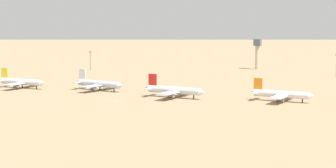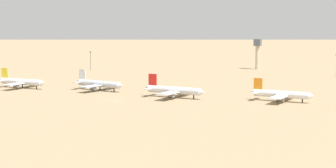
# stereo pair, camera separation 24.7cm
# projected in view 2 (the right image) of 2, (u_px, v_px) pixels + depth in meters

# --- Properties ---
(ground) EXTENTS (4000.00, 4000.00, 0.00)m
(ground) POSITION_uv_depth(u_px,v_px,m) (114.00, 101.00, 288.27)
(ground) COLOR #9E8460
(ridge_far_west) EXTENTS (280.16, 177.15, 107.26)m
(ridge_far_west) POSITION_uv_depth(u_px,v_px,m) (150.00, 10.00, 1462.32)
(ridge_far_west) COLOR slate
(ridge_far_west) RESTS_ON ground
(ridge_west) EXTENTS (430.70, 338.08, 65.82)m
(ridge_west) POSITION_uv_depth(u_px,v_px,m) (244.00, 19.00, 1420.89)
(ridge_west) COLOR slate
(ridge_west) RESTS_ON ground
(parked_jet_yellow_2) EXTENTS (33.60, 28.19, 11.11)m
(parked_jet_yellow_2) POSITION_uv_depth(u_px,v_px,m) (21.00, 82.00, 338.27)
(parked_jet_yellow_2) COLOR silver
(parked_jet_yellow_2) RESTS_ON ground
(parked_jet_white_3) EXTENTS (34.14, 29.15, 11.32)m
(parked_jet_white_3) POSITION_uv_depth(u_px,v_px,m) (99.00, 84.00, 327.72)
(parked_jet_white_3) COLOR silver
(parked_jet_white_3) RESTS_ON ground
(parked_jet_red_4) EXTENTS (34.91, 29.46, 11.53)m
(parked_jet_red_4) POSITION_uv_depth(u_px,v_px,m) (174.00, 90.00, 299.26)
(parked_jet_red_4) COLOR silver
(parked_jet_red_4) RESTS_ON ground
(parked_jet_orange_5) EXTENTS (32.72, 27.57, 10.81)m
(parked_jet_orange_5) POSITION_uv_depth(u_px,v_px,m) (281.00, 94.00, 286.06)
(parked_jet_orange_5) COLOR white
(parked_jet_orange_5) RESTS_ON ground
(control_tower) EXTENTS (5.20, 5.20, 23.25)m
(control_tower) POSITION_uv_depth(u_px,v_px,m) (258.00, 51.00, 454.51)
(control_tower) COLOR #C6B793
(control_tower) RESTS_ON ground
(light_pole_mid) EXTENTS (1.80, 0.50, 14.10)m
(light_pole_mid) POSITION_uv_depth(u_px,v_px,m) (91.00, 59.00, 447.17)
(light_pole_mid) COLOR #59595E
(light_pole_mid) RESTS_ON ground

